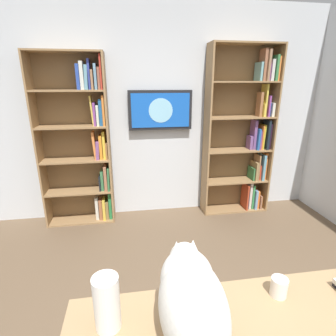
{
  "coord_description": "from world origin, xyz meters",
  "views": [
    {
      "loc": [
        0.41,
        1.23,
        1.76
      ],
      "look_at": [
        0.06,
        -1.03,
        1.01
      ],
      "focal_mm": 28.15,
      "sensor_mm": 36.0,
      "label": 1
    }
  ],
  "objects_px": {
    "cat": "(191,298)",
    "paper_towel_roll": "(107,303)",
    "bookshelf_left": "(246,136)",
    "coffee_mug": "(279,287)",
    "wall_mounted_tv": "(160,110)",
    "bookshelf_right": "(83,142)"
  },
  "relations": [
    {
      "from": "bookshelf_left",
      "to": "bookshelf_right",
      "type": "xyz_separation_m",
      "value": [
        2.12,
        -0.0,
        -0.02
      ]
    },
    {
      "from": "coffee_mug",
      "to": "paper_towel_roll",
      "type": "bearing_deg",
      "value": 3.43
    },
    {
      "from": "bookshelf_right",
      "to": "cat",
      "type": "relative_size",
      "value": 3.66
    },
    {
      "from": "bookshelf_right",
      "to": "bookshelf_left",
      "type": "bearing_deg",
      "value": 179.95
    },
    {
      "from": "bookshelf_left",
      "to": "cat",
      "type": "height_order",
      "value": "bookshelf_left"
    },
    {
      "from": "cat",
      "to": "coffee_mug",
      "type": "xyz_separation_m",
      "value": [
        -0.48,
        -0.14,
        -0.14
      ]
    },
    {
      "from": "bookshelf_right",
      "to": "wall_mounted_tv",
      "type": "relative_size",
      "value": 2.59
    },
    {
      "from": "cat",
      "to": "paper_towel_roll",
      "type": "distance_m",
      "value": 0.35
    },
    {
      "from": "bookshelf_left",
      "to": "paper_towel_roll",
      "type": "relative_size",
      "value": 8.82
    },
    {
      "from": "bookshelf_left",
      "to": "bookshelf_right",
      "type": "distance_m",
      "value": 2.12
    },
    {
      "from": "bookshelf_left",
      "to": "paper_towel_roll",
      "type": "bearing_deg",
      "value": 54.67
    },
    {
      "from": "bookshelf_left",
      "to": "wall_mounted_tv",
      "type": "xyz_separation_m",
      "value": [
        1.15,
        -0.08,
        0.34
      ]
    },
    {
      "from": "bookshelf_left",
      "to": "coffee_mug",
      "type": "relative_size",
      "value": 23.0
    },
    {
      "from": "bookshelf_left",
      "to": "bookshelf_right",
      "type": "relative_size",
      "value": 1.06
    },
    {
      "from": "bookshelf_left",
      "to": "coffee_mug",
      "type": "height_order",
      "value": "bookshelf_left"
    },
    {
      "from": "coffee_mug",
      "to": "wall_mounted_tv",
      "type": "bearing_deg",
      "value": -83.7
    },
    {
      "from": "coffee_mug",
      "to": "cat",
      "type": "bearing_deg",
      "value": 16.48
    },
    {
      "from": "bookshelf_left",
      "to": "wall_mounted_tv",
      "type": "relative_size",
      "value": 2.74
    },
    {
      "from": "bookshelf_left",
      "to": "bookshelf_right",
      "type": "height_order",
      "value": "bookshelf_left"
    },
    {
      "from": "cat",
      "to": "coffee_mug",
      "type": "bearing_deg",
      "value": -163.52
    },
    {
      "from": "bookshelf_left",
      "to": "paper_towel_roll",
      "type": "xyz_separation_m",
      "value": [
        1.7,
        2.4,
        -0.19
      ]
    },
    {
      "from": "cat",
      "to": "coffee_mug",
      "type": "relative_size",
      "value": 5.94
    }
  ]
}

